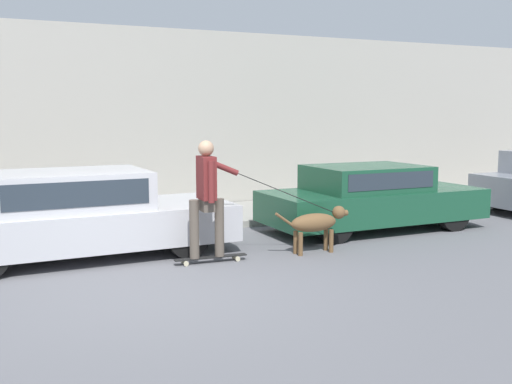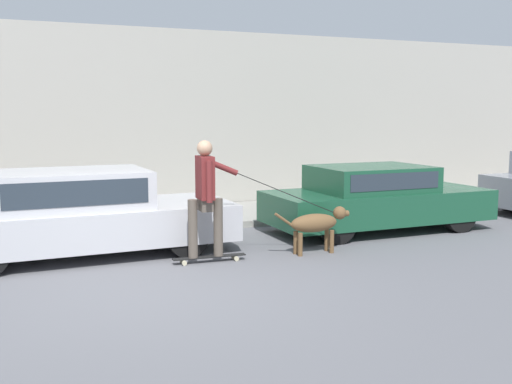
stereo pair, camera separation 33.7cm
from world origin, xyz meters
name	(u,v)px [view 1 (the left image)]	position (x,y,z in m)	size (l,w,h in m)	color
ground_plane	(141,292)	(0.00, 0.00, 0.00)	(36.00, 36.00, 0.00)	slate
back_wall	(72,122)	(0.00, 5.81, 1.96)	(32.00, 0.30, 3.92)	#ADA89E
sidewalk_curb	(86,225)	(0.00, 4.45, 0.06)	(30.00, 2.38, 0.12)	gray
parked_car_1	(79,216)	(-0.42, 2.13, 0.62)	(4.52, 1.91, 1.29)	black
parked_car_2	(371,198)	(4.78, 2.13, 0.58)	(4.13, 1.74, 1.19)	black
dog	(317,223)	(2.95, 0.94, 0.46)	(1.26, 0.30, 0.70)	brown
skateboarder	(208,193)	(1.21, 1.01, 1.01)	(2.63, 0.56, 1.75)	beige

